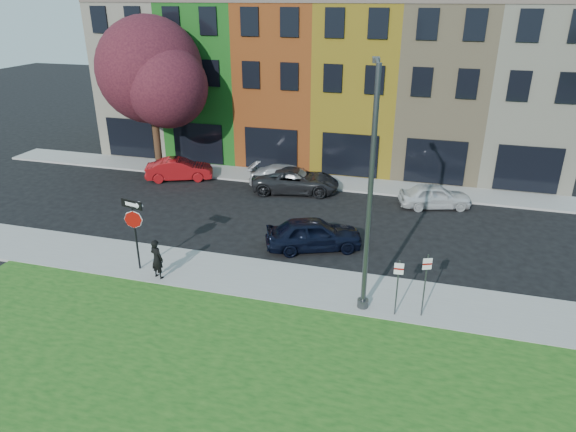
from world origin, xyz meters
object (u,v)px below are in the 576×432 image
(man, at_px, (157,259))
(street_lamp, at_px, (370,194))
(stop_sign, at_px, (134,221))
(sedan_near, at_px, (314,234))

(man, height_order, street_lamp, street_lamp)
(stop_sign, bearing_deg, sedan_near, 44.44)
(man, distance_m, street_lamp, 8.77)
(stop_sign, height_order, street_lamp, street_lamp)
(stop_sign, height_order, sedan_near, stop_sign)
(stop_sign, distance_m, street_lamp, 9.40)
(sedan_near, bearing_deg, street_lamp, -167.74)
(man, xyz_separation_m, street_lamp, (8.06, 0.30, 3.45))
(stop_sign, xyz_separation_m, street_lamp, (9.16, -0.11, 2.13))
(man, bearing_deg, sedan_near, -122.41)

